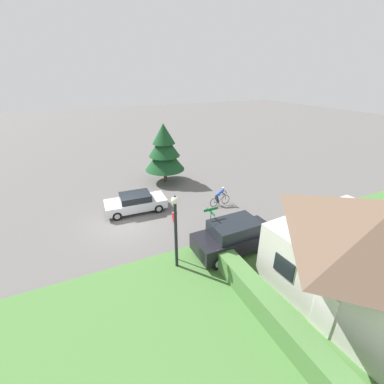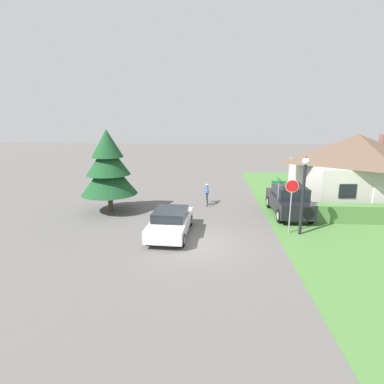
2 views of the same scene
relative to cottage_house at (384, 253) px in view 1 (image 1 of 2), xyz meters
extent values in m
plane|color=#5B5956|center=(-11.19, -8.73, -2.63)|extent=(140.00, 140.00, 0.00)
cube|color=#477538|center=(0.92, -4.73, -2.62)|extent=(16.00, 36.00, 0.01)
cube|color=beige|center=(0.00, 0.00, -1.14)|extent=(8.03, 7.13, 2.98)
cube|color=silver|center=(0.22, -3.34, -1.63)|extent=(0.90, 0.12, 2.00)
cube|color=black|center=(-1.90, -3.48, -0.99)|extent=(1.10, 0.13, 0.90)
cube|color=#4C7A3D|center=(-0.86, -4.82, -2.09)|extent=(10.32, 0.90, 1.09)
cube|color=silver|center=(-12.76, -7.58, -2.03)|extent=(2.12, 4.53, 0.64)
cube|color=black|center=(-12.76, -7.58, -1.47)|extent=(1.77, 2.26, 0.47)
cylinder|color=black|center=(-13.52, -6.03, -2.31)|extent=(0.31, 0.66, 0.64)
cylinder|color=#ADADB2|center=(-13.52, -6.03, -2.31)|extent=(0.31, 0.39, 0.37)
cylinder|color=black|center=(-11.85, -6.12, -2.31)|extent=(0.31, 0.66, 0.64)
cylinder|color=#ADADB2|center=(-11.85, -6.12, -2.31)|extent=(0.31, 0.39, 0.37)
cylinder|color=black|center=(-13.68, -9.04, -2.31)|extent=(0.31, 0.66, 0.64)
cylinder|color=#ADADB2|center=(-13.68, -9.04, -2.31)|extent=(0.31, 0.39, 0.37)
cylinder|color=black|center=(-12.01, -9.13, -2.31)|extent=(0.31, 0.66, 0.64)
cylinder|color=#ADADB2|center=(-12.01, -9.13, -2.31)|extent=(0.31, 0.39, 0.37)
torus|color=black|center=(-10.90, -1.91, -2.29)|extent=(0.07, 0.73, 0.72)
torus|color=black|center=(-10.95, -0.82, -2.29)|extent=(0.07, 0.73, 0.72)
cylinder|color=black|center=(-10.91, -1.63, -2.11)|extent=(0.04, 0.19, 0.60)
cylinder|color=black|center=(-10.93, -1.23, -2.09)|extent=(0.07, 0.68, 0.66)
cylinder|color=black|center=(-10.93, -1.31, -1.79)|extent=(0.07, 0.80, 0.07)
cylinder|color=black|center=(-10.91, -1.73, -2.35)|extent=(0.05, 0.36, 0.15)
cylinder|color=black|center=(-10.90, -1.81, -2.05)|extent=(0.04, 0.22, 0.49)
cylinder|color=black|center=(-10.95, -0.87, -2.03)|extent=(0.04, 0.12, 0.52)
cylinder|color=black|center=(-10.95, -0.91, -1.78)|extent=(0.44, 0.05, 0.02)
ellipsoid|color=black|center=(-10.91, -1.71, -1.79)|extent=(0.09, 0.20, 0.05)
cylinder|color=#262D4C|center=(-10.91, -1.71, -1.99)|extent=(0.12, 0.26, 0.51)
cylinder|color=#262D4C|center=(-10.91, -1.55, -2.07)|extent=(0.12, 0.26, 0.66)
cylinder|color=#8C6647|center=(-10.92, -1.64, -2.38)|extent=(0.08, 0.08, 0.30)
cylinder|color=#8C6647|center=(-10.87, -1.48, -2.47)|extent=(0.17, 0.08, 0.21)
cylinder|color=#264CB2|center=(-10.92, -1.41, -1.57)|extent=(0.25, 0.72, 0.55)
cylinder|color=#264CB2|center=(-10.94, -1.15, -1.60)|extent=(0.08, 0.26, 0.36)
cylinder|color=#264CB2|center=(-10.94, -0.87, -1.60)|extent=(0.08, 0.26, 0.36)
sphere|color=#8C6647|center=(-10.94, -1.11, -1.26)|extent=(0.19, 0.19, 0.19)
ellipsoid|color=white|center=(-10.94, -1.11, -1.21)|extent=(0.22, 0.18, 0.12)
cube|color=black|center=(-5.58, -3.57, -1.82)|extent=(2.10, 4.82, 0.93)
cube|color=black|center=(-5.57, -3.66, -1.00)|extent=(1.83, 2.73, 0.71)
cylinder|color=black|center=(-6.53, -1.95, -2.21)|extent=(0.23, 0.84, 0.83)
cylinder|color=#ADADB2|center=(-6.53, -1.95, -2.21)|extent=(0.24, 0.49, 0.48)
cylinder|color=black|center=(-4.67, -1.93, -2.21)|extent=(0.23, 0.84, 0.83)
cylinder|color=#ADADB2|center=(-4.67, -1.93, -2.21)|extent=(0.24, 0.49, 0.48)
cylinder|color=black|center=(-6.48, -5.21, -2.21)|extent=(0.23, 0.84, 0.83)
cylinder|color=#ADADB2|center=(-6.48, -5.21, -2.21)|extent=(0.24, 0.49, 0.48)
cylinder|color=black|center=(-4.63, -5.19, -2.21)|extent=(0.23, 0.84, 0.83)
cylinder|color=#ADADB2|center=(-4.63, -5.19, -2.21)|extent=(0.24, 0.49, 0.48)
cylinder|color=gray|center=(-6.34, -6.95, -1.45)|extent=(0.07, 0.07, 2.35)
cylinder|color=red|center=(-6.34, -6.95, 0.00)|extent=(0.65, 0.05, 0.65)
cylinder|color=silver|center=(-6.34, -6.95, 0.00)|extent=(0.69, 0.04, 0.69)
cylinder|color=black|center=(-5.78, -7.09, -0.73)|extent=(0.16, 0.16, 3.80)
sphere|color=white|center=(-5.78, -7.09, 1.34)|extent=(0.38, 0.38, 0.38)
cone|color=black|center=(-5.78, -7.09, 1.53)|extent=(0.23, 0.23, 0.15)
cylinder|color=gray|center=(-6.52, -4.67, -1.47)|extent=(0.06, 0.06, 2.33)
cube|color=#197238|center=(-6.52, -4.67, -0.24)|extent=(0.90, 0.03, 0.16)
cube|color=#197238|center=(-6.52, -4.67, -0.08)|extent=(0.03, 0.90, 0.16)
cylinder|color=#4C3823|center=(-17.41, -3.59, -2.01)|extent=(0.33, 0.33, 1.23)
cone|color=#194723|center=(-17.41, -3.59, -0.21)|extent=(3.67, 3.67, 2.38)
cone|color=#194723|center=(-17.41, -3.59, 0.96)|extent=(2.87, 2.87, 2.09)
cone|color=#194723|center=(-17.41, -3.59, 1.96)|extent=(2.06, 2.06, 1.81)
camera|label=1|loc=(4.48, -10.97, 6.84)|focal=24.00mm
camera|label=2|loc=(-10.60, -22.73, 3.32)|focal=28.00mm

